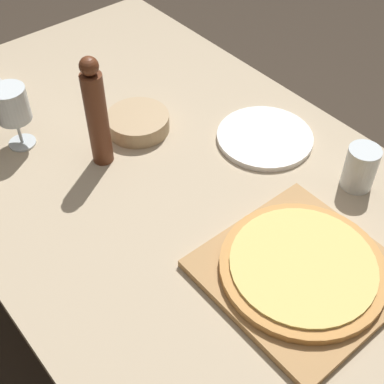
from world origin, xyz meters
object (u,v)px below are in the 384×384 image
object	(u,v)px
pizza	(303,267)
pepper_mill	(97,114)
small_bowl	(138,122)
wine_glass	(12,106)

from	to	relation	value
pizza	pepper_mill	size ratio (longest dim) A/B	1.15
pepper_mill	small_bowl	distance (m)	0.17
pepper_mill	small_bowl	xyz separation A→B (m)	(0.13, 0.04, -0.11)
pepper_mill	wine_glass	bearing A→B (deg)	125.08
small_bowl	wine_glass	bearing A→B (deg)	151.73
pizza	pepper_mill	distance (m)	0.55
wine_glass	small_bowl	distance (m)	0.30
wine_glass	small_bowl	size ratio (longest dim) A/B	1.02
pizza	small_bowl	world-z (taller)	same
pepper_mill	small_bowl	size ratio (longest dim) A/B	1.76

